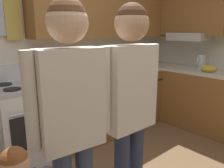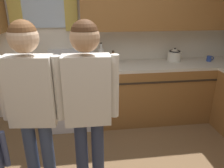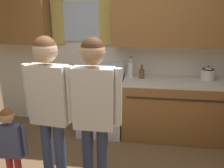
{
  "view_description": "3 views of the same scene",
  "coord_description": "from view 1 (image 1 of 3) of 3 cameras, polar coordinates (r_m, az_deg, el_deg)",
  "views": [
    {
      "loc": [
        -1.25,
        -0.9,
        1.48
      ],
      "look_at": [
        0.25,
        0.81,
        0.94
      ],
      "focal_mm": 36.26,
      "sensor_mm": 36.0,
      "label": 1
    },
    {
      "loc": [
        -0.19,
        -1.47,
        1.75
      ],
      "look_at": [
        0.09,
        0.66,
        0.95
      ],
      "focal_mm": 34.55,
      "sensor_mm": 36.0,
      "label": 2
    },
    {
      "loc": [
        0.25,
        -1.73,
        1.82
      ],
      "look_at": [
        -0.07,
        0.51,
        1.13
      ],
      "focal_mm": 36.22,
      "sensor_mm": 36.0,
      "label": 3
    }
  ],
  "objects": [
    {
      "name": "back_wall_unit",
      "position": [
        3.02,
        -15.62,
        12.64
      ],
      "size": [
        4.6,
        0.42,
        2.6
      ],
      "color": "silver",
      "rests_on": "ground"
    },
    {
      "name": "kitchen_counter_run",
      "position": [
        3.54,
        11.41,
        -3.76
      ],
      "size": [
        2.33,
        2.08,
        0.9
      ],
      "color": "brown",
      "rests_on": "ground"
    },
    {
      "name": "stove_oven",
      "position": [
        2.78,
        -20.55,
        -8.87
      ],
      "size": [
        0.68,
        0.67,
        1.1
      ],
      "color": "silver",
      "rests_on": "ground"
    },
    {
      "name": "bottle_squat_brown",
      "position": [
        2.95,
        -10.51,
        3.36
      ],
      "size": [
        0.08,
        0.08,
        0.21
      ],
      "color": "brown",
      "rests_on": "kitchen_counter_run"
    },
    {
      "name": "bottle_milk_white",
      "position": [
        2.91,
        -14.0,
        3.9
      ],
      "size": [
        0.08,
        0.08,
        0.31
      ],
      "color": "white",
      "rests_on": "kitchen_counter_run"
    },
    {
      "name": "mug_cobalt_blue",
      "position": [
        3.91,
        9.1,
        5.34
      ],
      "size": [
        0.11,
        0.07,
        0.08
      ],
      "color": "#2D479E",
      "rests_on": "kitchen_counter_run"
    },
    {
      "name": "stovetop_kettle",
      "position": [
        3.58,
        2.47,
        5.6
      ],
      "size": [
        0.27,
        0.2,
        0.21
      ],
      "color": "silver",
      "rests_on": "kitchen_counter_run"
    },
    {
      "name": "water_pitcher",
      "position": [
        3.7,
        21.54,
        5.19
      ],
      "size": [
        0.19,
        0.11,
        0.22
      ],
      "color": "silver",
      "rests_on": "kitchen_counter_run"
    },
    {
      "name": "mixing_bowl",
      "position": [
        3.5,
        23.15,
        3.58
      ],
      "size": [
        0.21,
        0.21,
        0.1
      ],
      "color": "gold",
      "rests_on": "kitchen_counter_run"
    },
    {
      "name": "adult_holding_child",
      "position": [
        1.31,
        -10.26,
        -6.42
      ],
      "size": [
        0.51,
        0.22,
        1.65
      ],
      "color": "#38476B",
      "rests_on": "ground"
    },
    {
      "name": "adult_in_plaid",
      "position": [
        1.55,
        4.62,
        -3.2
      ],
      "size": [
        0.51,
        0.22,
        1.65
      ],
      "color": "#2D3856",
      "rests_on": "ground"
    }
  ]
}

